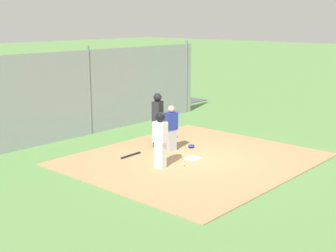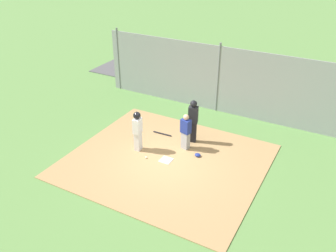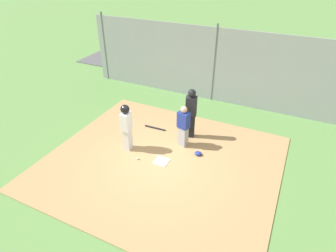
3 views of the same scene
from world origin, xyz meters
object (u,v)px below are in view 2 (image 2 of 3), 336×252
(catcher_mask, at_px, (198,155))
(parked_car_white, at_px, (305,89))
(catcher, at_px, (186,131))
(baseball_bat, at_px, (162,134))
(baseball, at_px, (146,157))
(umpire, at_px, (193,120))
(runner, at_px, (138,129))
(home_plate, at_px, (166,160))

(catcher_mask, bearing_deg, parked_car_white, -108.61)
(catcher, relative_size, baseball_bat, 1.78)
(baseball, bearing_deg, umpire, -116.77)
(umpire, relative_size, runner, 1.11)
(parked_car_white, bearing_deg, catcher_mask, -107.00)
(home_plate, xyz_separation_m, baseball_bat, (1.11, -1.66, 0.02))
(home_plate, distance_m, parked_car_white, 9.10)
(catcher_mask, bearing_deg, baseball, 32.63)
(catcher, relative_size, umpire, 0.82)
(runner, bearing_deg, home_plate, -11.70)
(runner, xyz_separation_m, catcher_mask, (-2.29, -0.69, -0.90))
(runner, distance_m, baseball_bat, 1.79)
(baseball_bat, bearing_deg, runner, 79.13)
(baseball_bat, bearing_deg, catcher, 157.23)
(home_plate, xyz_separation_m, catcher_mask, (-0.94, -0.83, 0.05))
(catcher, xyz_separation_m, baseball, (1.00, 1.38, -0.74))
(baseball_bat, relative_size, parked_car_white, 0.20)
(baseball, bearing_deg, catcher_mask, -147.37)
(home_plate, height_order, runner, runner)
(baseball_bat, height_order, baseball, baseball)
(umpire, distance_m, catcher_mask, 1.48)
(baseball_bat, bearing_deg, umpire, -177.52)
(baseball, bearing_deg, runner, -32.85)
(umpire, xyz_separation_m, catcher_mask, (-0.67, 0.93, -0.93))
(umpire, xyz_separation_m, baseball_bat, (1.38, 0.11, -0.96))
(runner, relative_size, catcher_mask, 6.97)
(baseball_bat, bearing_deg, parked_car_white, -126.26)
(home_plate, relative_size, runner, 0.26)
(umpire, bearing_deg, baseball_bat, -101.99)
(home_plate, distance_m, catcher_mask, 1.26)
(catcher, relative_size, catcher_mask, 6.33)
(runner, height_order, baseball_bat, runner)
(baseball_bat, distance_m, parked_car_white, 8.17)
(umpire, bearing_deg, catcher, -17.71)
(catcher_mask, distance_m, baseball, 2.00)
(catcher, height_order, baseball, catcher)
(home_plate, bearing_deg, runner, -6.05)
(umpire, xyz_separation_m, runner, (1.62, 1.62, -0.03))
(runner, bearing_deg, catcher, 26.18)
(catcher_mask, xyz_separation_m, parked_car_white, (-2.54, -7.55, 0.52))
(home_plate, relative_size, parked_car_white, 0.10)
(umpire, relative_size, baseball_bat, 2.18)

